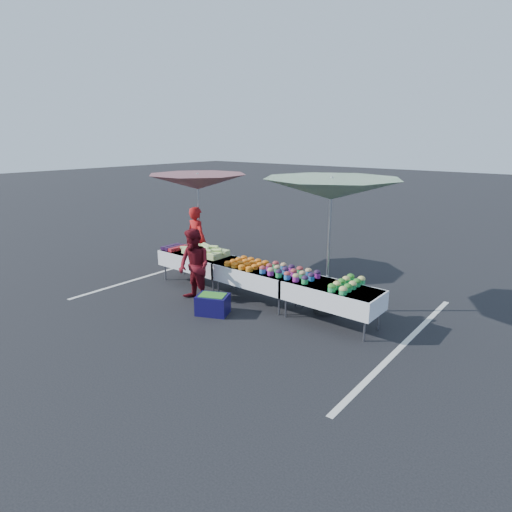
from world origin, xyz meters
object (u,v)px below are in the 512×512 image
Objects in this scene: table_center at (256,275)px; table_right at (332,294)px; storage_bin at (213,304)px; customer at (194,266)px; umbrella_left at (198,182)px; vendor at (197,240)px; table_left at (197,260)px; umbrella_right at (331,190)px.

table_center and table_right have the same top height.
table_center is 1.16m from storage_bin.
customer reaches higher than storage_bin.
customer is at bearing -46.86° from umbrella_left.
table_center is 1.18× the size of customer.
customer is at bearing -139.98° from table_center.
table_center is 1.09× the size of vendor.
table_right is 2.51× the size of storage_bin.
customer reaches higher than table_center.
table_right is (3.60, 0.00, 0.00)m from table_left.
table_center is 2.39m from umbrella_right.
table_right is at bearing 23.99° from customer.
table_right is at bearing 0.00° from table_left.
table_right is 4.69m from umbrella_left.
umbrella_left reaches higher than customer.
umbrella_left reaches higher than table_center.
vendor is 2.87m from storage_bin.
table_left is 3.76m from umbrella_right.
customer is 0.55× the size of umbrella_right.
umbrella_left is (-0.70, 0.78, 1.71)m from table_left.
table_left is at bearing 121.00° from storage_bin.
customer is 0.50× the size of umbrella_left.
umbrella_left is at bearing 175.25° from umbrella_right.
table_right is 4.31m from vendor.
vendor is 1.09× the size of customer.
umbrella_left is (-0.05, 0.15, 1.44)m from vendor.
umbrella_right is (3.89, -0.18, 1.58)m from vendor.
table_left is 1.00× the size of table_center.
storage_bin is (-0.24, -1.07, -0.38)m from table_center.
umbrella_right is (3.94, -0.33, 0.14)m from umbrella_left.
storage_bin is at bearing -39.27° from umbrella_left.
umbrella_right is (1.44, 0.45, 1.85)m from table_center.
customer is (-0.99, -0.83, 0.20)m from table_center.
table_center is at bearing 47.43° from customer.
table_left is 3.60m from table_right.
table_left is 1.18× the size of customer.
table_right is 1.94m from umbrella_right.
table_left is at bearing 180.00° from table_center.
table_center is 3.13m from umbrella_left.
umbrella_right reaches higher than table_left.
vendor reaches higher than customer.
table_center is at bearing -162.52° from umbrella_right.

